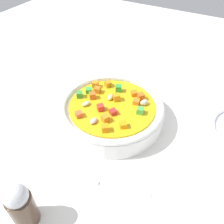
{
  "coord_description": "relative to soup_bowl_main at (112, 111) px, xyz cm",
  "views": [
    {
      "loc": [
        -30.58,
        -17.17,
        34.08
      ],
      "look_at": [
        0.0,
        0.0,
        2.2
      ],
      "focal_mm": 37.61,
      "sensor_mm": 36.0,
      "label": 1
    }
  ],
  "objects": [
    {
      "name": "ground_plane",
      "position": [
        -0.0,
        -0.01,
        -3.51
      ],
      "size": [
        140.0,
        140.0,
        2.0
      ],
      "primitive_type": "cube",
      "color": "silver"
    },
    {
      "name": "soup_bowl_main",
      "position": [
        0.0,
        0.0,
        0.0
      ],
      "size": [
        20.59,
        20.59,
        5.46
      ],
      "color": "white",
      "rests_on": "ground_plane"
    },
    {
      "name": "spoon",
      "position": [
        -14.07,
        -5.21,
        -2.13
      ],
      "size": [
        7.1,
        21.25,
        0.77
      ],
      "rotation": [
        0.0,
        0.0,
        4.98
      ],
      "color": "silver",
      "rests_on": "ground_plane"
    },
    {
      "name": "pepper_shaker",
      "position": [
        -23.73,
        0.51,
        1.5
      ],
      "size": [
        3.53,
        3.53,
        8.13
      ],
      "color": "#4C3828",
      "rests_on": "ground_plane"
    }
  ]
}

